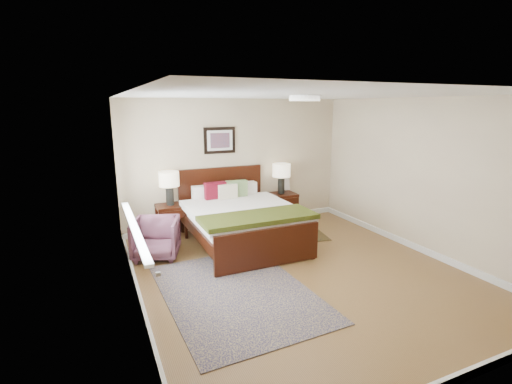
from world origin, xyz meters
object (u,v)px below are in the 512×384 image
rug_persian (237,292)px  lamp_left (169,182)px  nightstand_left (171,212)px  armchair (156,238)px  nightstand_right (281,205)px  bed (241,214)px  lamp_right (281,173)px

rug_persian → lamp_left: bearing=95.6°
nightstand_left → rug_persian: bearing=-82.3°
lamp_left → armchair: lamp_left is taller
nightstand_right → bed: bearing=-145.9°
nightstand_left → armchair: 0.95m
bed → lamp_left: (-1.03, 0.85, 0.49)m
armchair → rug_persian: bearing=-44.8°
nightstand_left → lamp_left: 0.56m
armchair → rug_persian: 1.79m
lamp_left → lamp_right: bearing=0.0°
nightstand_left → lamp_right: bearing=0.5°
bed → nightstand_left: size_ratio=3.63×
bed → lamp_left: lamp_left is taller
nightstand_left → armchair: size_ratio=0.86×
lamp_left → rug_persian: size_ratio=0.24×
lamp_right → rug_persian: (-1.94, -2.46, -1.03)m
nightstand_left → rug_persian: nightstand_left is taller
lamp_right → bed: bearing=-145.5°
bed → nightstand_left: bed is taller
nightstand_left → nightstand_right: bearing=0.2°
bed → lamp_right: 1.58m
armchair → nightstand_left: bearing=83.9°
bed → nightstand_left: (-1.03, 0.83, -0.06)m
bed → nightstand_right: size_ratio=3.62×
armchair → rug_persian: size_ratio=0.28×
rug_persian → lamp_right: bearing=49.7°
nightstand_right → nightstand_left: bearing=-179.8°
nightstand_left → lamp_right: size_ratio=0.99×
lamp_right → rug_persian: bearing=-128.3°
nightstand_right → lamp_right: 0.67m
armchair → nightstand_right: bearing=37.7°
bed → lamp_right: (1.24, 0.85, 0.49)m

